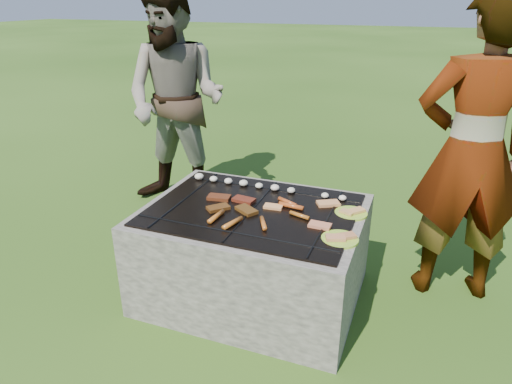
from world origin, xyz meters
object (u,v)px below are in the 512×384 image
plate_near (340,239)px  fire_pit (253,256)px  bystander (176,101)px  cook (472,154)px  plate_far (351,213)px

plate_near → fire_pit: bearing=162.3°
fire_pit → bystander: bearing=135.8°
plate_near → cook: cook is taller
fire_pit → bystander: size_ratio=0.68×
plate_far → bystander: (-1.70, 0.95, 0.34)m
fire_pit → cook: (1.17, 0.51, 0.66)m
plate_far → fire_pit: bearing=-164.5°
plate_far → cook: (0.61, 0.36, 0.33)m
plate_near → cook: bearing=48.5°
fire_pit → cook: bearing=23.6°
plate_far → cook: bearing=30.3°
fire_pit → plate_far: size_ratio=5.52×
plate_near → bystander: size_ratio=0.12×
cook → plate_near: bearing=34.1°
fire_pit → bystander: 1.72m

